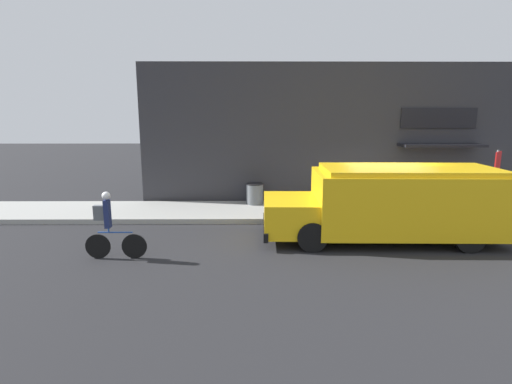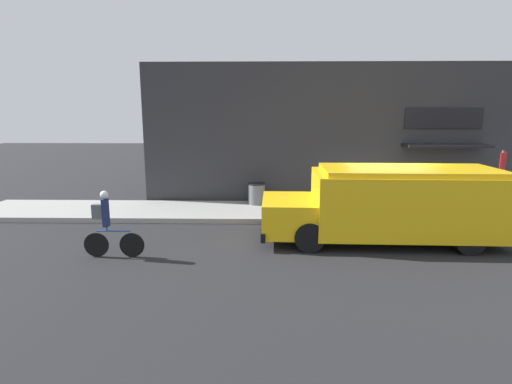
{
  "view_description": "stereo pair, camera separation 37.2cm",
  "coord_description": "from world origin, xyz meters",
  "px_view_note": "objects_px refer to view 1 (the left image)",
  "views": [
    {
      "loc": [
        -4.21,
        -12.41,
        3.52
      ],
      "look_at": [
        -4.1,
        -0.2,
        1.1
      ],
      "focal_mm": 28.0,
      "sensor_mm": 36.0,
      "label": 1
    },
    {
      "loc": [
        -3.84,
        -12.41,
        3.52
      ],
      "look_at": [
        -4.1,
        -0.2,
        1.1
      ],
      "focal_mm": 28.0,
      "sensor_mm": 36.0,
      "label": 2
    }
  ],
  "objects_px": {
    "cyclist": "(110,226)",
    "stop_sign_post": "(496,172)",
    "school_bus": "(392,202)",
    "trash_bin": "(255,194)"
  },
  "relations": [
    {
      "from": "cyclist",
      "to": "stop_sign_post",
      "type": "height_order",
      "value": "stop_sign_post"
    },
    {
      "from": "school_bus",
      "to": "cyclist",
      "type": "relative_size",
      "value": 3.92
    },
    {
      "from": "cyclist",
      "to": "trash_bin",
      "type": "relative_size",
      "value": 2.15
    },
    {
      "from": "stop_sign_post",
      "to": "trash_bin",
      "type": "distance_m",
      "value": 8.14
    },
    {
      "from": "school_bus",
      "to": "trash_bin",
      "type": "bearing_deg",
      "value": 136.16
    },
    {
      "from": "stop_sign_post",
      "to": "trash_bin",
      "type": "bearing_deg",
      "value": 166.82
    },
    {
      "from": "cyclist",
      "to": "stop_sign_post",
      "type": "relative_size",
      "value": 0.77
    },
    {
      "from": "school_bus",
      "to": "trash_bin",
      "type": "height_order",
      "value": "school_bus"
    },
    {
      "from": "school_bus",
      "to": "cyclist",
      "type": "height_order",
      "value": "school_bus"
    },
    {
      "from": "school_bus",
      "to": "cyclist",
      "type": "distance_m",
      "value": 7.5
    }
  ]
}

